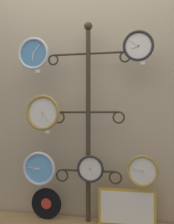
# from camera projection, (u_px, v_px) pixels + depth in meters

# --- Properties ---
(shop_wall) EXTENTS (4.40, 0.04, 2.80)m
(shop_wall) POSITION_uv_depth(u_px,v_px,m) (92.00, 78.00, 3.03)
(shop_wall) COLOR tan
(shop_wall) RESTS_ON ground_plane
(display_stand) EXTENTS (0.78, 0.39, 1.90)m
(display_stand) POSITION_uv_depth(u_px,v_px,m) (88.00, 154.00, 2.86)
(display_stand) COLOR #382D1E
(display_stand) RESTS_ON ground_plane
(clock_top_left) EXTENTS (0.30, 0.04, 0.30)m
(clock_top_left) POSITION_uv_depth(u_px,v_px,m) (34.00, 54.00, 2.88)
(clock_top_left) COLOR #4C84B2
(clock_top_right) EXTENTS (0.27, 0.04, 0.27)m
(clock_top_right) POSITION_uv_depth(u_px,v_px,m) (138.00, 46.00, 2.69)
(clock_top_right) COLOR silver
(clock_middle_left) EXTENTS (0.33, 0.04, 0.33)m
(clock_middle_left) POSITION_uv_depth(u_px,v_px,m) (43.00, 113.00, 2.86)
(clock_middle_left) COLOR silver
(clock_bottom_left) EXTENTS (0.31, 0.04, 0.31)m
(clock_bottom_left) POSITION_uv_depth(u_px,v_px,m) (39.00, 169.00, 2.85)
(clock_bottom_left) COLOR #60A8DB
(clock_bottom_center) EXTENTS (0.25, 0.04, 0.25)m
(clock_bottom_center) POSITION_uv_depth(u_px,v_px,m) (90.00, 169.00, 2.78)
(clock_bottom_center) COLOR silver
(clock_bottom_right) EXTENTS (0.28, 0.04, 0.28)m
(clock_bottom_right) POSITION_uv_depth(u_px,v_px,m) (142.00, 171.00, 2.67)
(clock_bottom_right) COLOR silver
(vinyl_record) EXTENTS (0.29, 0.01, 0.29)m
(vinyl_record) POSITION_uv_depth(u_px,v_px,m) (46.00, 204.00, 2.92)
(vinyl_record) COLOR black
(vinyl_record) RESTS_ON low_shelf
(picture_frame) EXTENTS (0.51, 0.02, 0.33)m
(picture_frame) POSITION_uv_depth(u_px,v_px,m) (127.00, 208.00, 2.74)
(picture_frame) COLOR gold
(picture_frame) RESTS_ON low_shelf
(price_tag_upper) EXTENTS (0.04, 0.00, 0.03)m
(price_tag_upper) POSITION_uv_depth(u_px,v_px,m) (38.00, 71.00, 2.87)
(price_tag_upper) COLOR white
(price_tag_mid) EXTENTS (0.04, 0.00, 0.03)m
(price_tag_mid) POSITION_uv_depth(u_px,v_px,m) (143.00, 63.00, 2.68)
(price_tag_mid) COLOR white
(price_tag_lower) EXTENTS (0.04, 0.00, 0.03)m
(price_tag_lower) POSITION_uv_depth(u_px,v_px,m) (47.00, 132.00, 2.84)
(price_tag_lower) COLOR white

